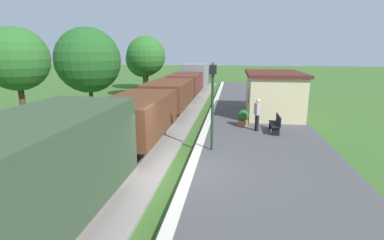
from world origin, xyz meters
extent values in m
plane|color=#3D6628|center=(0.00, 0.00, 0.00)|extent=(160.00, 160.00, 0.00)
cube|color=#4C4C4F|center=(3.20, 0.00, 0.12)|extent=(6.00, 60.00, 0.25)
cube|color=silver|center=(0.40, 0.00, 0.25)|extent=(0.36, 60.00, 0.01)
cube|color=gray|center=(-2.40, 0.00, 0.06)|extent=(3.80, 60.00, 0.12)
cube|color=slate|center=(-1.68, 0.00, 0.19)|extent=(0.07, 60.00, 0.14)
cube|color=slate|center=(-3.12, 0.00, 0.19)|extent=(0.07, 60.00, 0.14)
cube|color=#384C33|center=(-2.40, -3.85, 1.88)|extent=(2.50, 5.60, 2.20)
cube|color=black|center=(-2.40, -3.85, 0.93)|extent=(2.10, 5.15, 0.50)
cylinder|color=black|center=(-2.40, -2.05, 0.68)|extent=(1.56, 0.84, 0.84)
cylinder|color=black|center=(-2.40, -0.90, 0.93)|extent=(0.20, 0.30, 0.20)
cube|color=brown|center=(-2.40, 2.75, 1.58)|extent=(2.50, 5.60, 1.60)
cube|color=black|center=(-2.40, 2.75, 0.93)|extent=(2.10, 5.15, 0.50)
cylinder|color=black|center=(-2.40, 4.55, 0.68)|extent=(1.56, 0.84, 0.84)
cylinder|color=black|center=(-2.40, 0.96, 0.68)|extent=(1.56, 0.84, 0.84)
cylinder|color=black|center=(-2.40, 5.70, 0.93)|extent=(0.20, 0.30, 0.20)
cylinder|color=black|center=(-2.40, -0.20, 0.93)|extent=(0.20, 0.30, 0.20)
cube|color=brown|center=(-2.40, 9.35, 1.58)|extent=(2.50, 5.60, 1.60)
cube|color=black|center=(-2.40, 9.35, 0.93)|extent=(2.10, 5.15, 0.50)
cylinder|color=black|center=(-2.40, 11.15, 0.68)|extent=(1.56, 0.84, 0.84)
cylinder|color=black|center=(-2.40, 7.56, 0.68)|extent=(1.56, 0.84, 0.84)
cylinder|color=black|center=(-2.40, 12.30, 0.93)|extent=(0.20, 0.30, 0.20)
cylinder|color=black|center=(-2.40, 6.40, 0.93)|extent=(0.20, 0.30, 0.20)
cube|color=brown|center=(-2.40, 15.95, 1.58)|extent=(2.50, 5.60, 1.60)
cube|color=black|center=(-2.40, 15.95, 0.93)|extent=(2.10, 5.15, 0.50)
cylinder|color=black|center=(-2.40, 17.75, 0.68)|extent=(1.56, 0.84, 0.84)
cylinder|color=black|center=(-2.40, 14.16, 0.68)|extent=(1.56, 0.84, 0.84)
cylinder|color=black|center=(-2.40, 18.90, 0.93)|extent=(0.20, 0.30, 0.20)
cylinder|color=black|center=(-2.40, 13.00, 0.93)|extent=(0.20, 0.30, 0.20)
cube|color=gray|center=(-2.40, 22.55, 1.88)|extent=(2.50, 5.60, 2.20)
cube|color=black|center=(-2.40, 22.55, 0.93)|extent=(2.10, 5.15, 0.50)
cylinder|color=black|center=(-2.40, 24.35, 0.68)|extent=(1.56, 0.84, 0.84)
cylinder|color=black|center=(-2.40, 20.76, 0.68)|extent=(1.56, 0.84, 0.84)
cylinder|color=black|center=(-2.40, 25.50, 0.93)|extent=(0.20, 0.30, 0.20)
cylinder|color=black|center=(-2.40, 19.60, 0.93)|extent=(0.20, 0.30, 0.20)
cube|color=#384C33|center=(-2.40, 29.15, 1.58)|extent=(2.50, 5.60, 1.60)
cube|color=black|center=(-2.40, 29.15, 0.93)|extent=(2.10, 5.15, 0.50)
cylinder|color=black|center=(-2.40, 30.95, 0.68)|extent=(1.56, 0.84, 0.84)
cylinder|color=black|center=(-2.40, 27.36, 0.68)|extent=(1.56, 0.84, 0.84)
cylinder|color=black|center=(-2.40, 32.10, 0.93)|extent=(0.20, 0.30, 0.20)
cylinder|color=black|center=(-2.40, 26.20, 0.93)|extent=(0.20, 0.30, 0.20)
cube|color=beige|center=(4.40, 10.01, 1.55)|extent=(3.20, 5.50, 2.60)
cube|color=#51231E|center=(4.40, 10.01, 2.94)|extent=(3.50, 5.80, 0.18)
cube|color=black|center=(2.79, 8.91, 1.68)|extent=(0.03, 0.90, 0.80)
cube|color=black|center=(3.98, 5.46, 0.69)|extent=(0.42, 1.50, 0.04)
cube|color=black|center=(4.17, 5.46, 0.93)|extent=(0.04, 1.50, 0.45)
cube|color=black|center=(3.98, 4.86, 0.46)|extent=(0.38, 0.06, 0.42)
cube|color=black|center=(3.98, 6.06, 0.46)|extent=(0.38, 0.06, 0.42)
cube|color=black|center=(3.98, 15.42, 0.69)|extent=(0.42, 1.50, 0.04)
cube|color=black|center=(4.17, 15.42, 0.93)|extent=(0.04, 1.50, 0.45)
cube|color=black|center=(3.98, 14.82, 0.46)|extent=(0.38, 0.06, 0.42)
cube|color=black|center=(3.98, 16.02, 0.46)|extent=(0.38, 0.06, 0.42)
cylinder|color=black|center=(3.14, 5.59, 0.68)|extent=(0.15, 0.15, 0.86)
cylinder|color=black|center=(3.08, 5.74, 0.68)|extent=(0.15, 0.15, 0.86)
cube|color=#B2ADA8|center=(3.11, 5.67, 1.41)|extent=(0.36, 0.44, 0.60)
sphere|color=beige|center=(3.11, 5.67, 1.85)|extent=(0.22, 0.22, 0.22)
cylinder|color=#9E6642|center=(2.41, 6.62, 0.42)|extent=(0.56, 0.56, 0.34)
sphere|color=#235B23|center=(2.41, 6.62, 0.85)|extent=(0.64, 0.64, 0.64)
cylinder|color=#193823|center=(0.99, 2.30, 1.85)|extent=(0.11, 0.11, 3.20)
cube|color=black|center=(0.99, 2.30, 3.63)|extent=(0.28, 0.28, 0.36)
sphere|color=#F2E5BF|center=(0.99, 2.30, 3.63)|extent=(0.20, 0.20, 0.20)
cone|color=#193823|center=(0.99, 2.30, 3.87)|extent=(0.20, 0.20, 0.16)
cylinder|color=#4C3823|center=(-8.68, 3.59, 1.41)|extent=(0.28, 0.28, 2.82)
sphere|color=#2D6B28|center=(-8.68, 3.59, 3.97)|extent=(3.08, 3.08, 3.08)
cylinder|color=#4C3823|center=(-8.26, 9.87, 1.01)|extent=(0.28, 0.28, 2.03)
sphere|color=#235B23|center=(-8.26, 9.87, 3.72)|extent=(4.50, 4.50, 4.50)
cylinder|color=#4C3823|center=(-6.21, 16.82, 1.29)|extent=(0.28, 0.28, 2.58)
sphere|color=#2D6B28|center=(-6.21, 16.82, 3.91)|extent=(3.55, 3.55, 3.55)
cylinder|color=#4C3823|center=(-8.44, 23.00, 0.94)|extent=(0.28, 0.28, 1.89)
sphere|color=#2D6B28|center=(-8.44, 23.00, 3.38)|extent=(3.99, 3.99, 3.99)
camera|label=1|loc=(1.81, -9.33, 4.36)|focal=26.91mm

